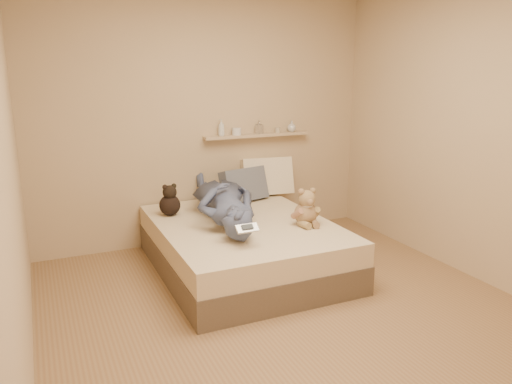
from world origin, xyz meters
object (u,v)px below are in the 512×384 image
game_console (247,228)px  person (224,200)px  wall_shelf (257,135)px  bed (243,246)px  teddy_bear (306,210)px  pillow_cream (267,177)px  dark_plush (170,202)px  pillow_grey (244,185)px

game_console → person: person is taller
wall_shelf → bed: bearing=-121.2°
teddy_bear → wall_shelf: (0.07, 1.20, 0.51)m
game_console → pillow_cream: bearing=59.3°
game_console → teddy_bear: size_ratio=0.52×
bed → dark_plush: (-0.54, 0.49, 0.36)m
pillow_cream → person: (-0.75, -0.64, -0.02)m
dark_plush → person: size_ratio=0.21×
wall_shelf → teddy_bear: bearing=-93.2°
person → teddy_bear: bearing=152.6°
bed → wall_shelf: size_ratio=1.58×
person → wall_shelf: (0.67, 0.72, 0.47)m
pillow_cream → wall_shelf: size_ratio=0.46×
dark_plush → pillow_cream: pillow_cream is taller
bed → person: bearing=122.2°
bed → dark_plush: bearing=137.7°
bed → game_console: bearing=-110.0°
teddy_bear → person: bearing=141.3°
person → pillow_cream: bearing=-128.1°
pillow_grey → dark_plush: bearing=-166.9°
dark_plush → person: person is taller
teddy_bear → dark_plush: bearing=142.5°
teddy_bear → pillow_cream: size_ratio=0.62×
game_console → pillow_cream: size_ratio=0.32×
pillow_cream → pillow_grey: 0.36m
pillow_cream → wall_shelf: (-0.08, 0.08, 0.45)m
pillow_grey → wall_shelf: 0.58m
bed → teddy_bear: teddy_bear is taller
game_console → wall_shelf: size_ratio=0.15×
dark_plush → pillow_cream: size_ratio=0.56×
game_console → pillow_cream: (0.85, 1.43, 0.04)m
teddy_bear → person: 0.77m
game_console → bed: bearing=70.0°
pillow_grey → pillow_cream: bearing=22.8°
bed → dark_plush: dark_plush is taller
game_console → wall_shelf: (0.77, 1.51, 0.49)m
teddy_bear → person: person is taller
bed → person: size_ratio=1.27×
bed → game_console: size_ratio=10.68×
bed → wall_shelf: bearing=58.8°
dark_plush → wall_shelf: 1.28m
dark_plush → person: 0.53m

